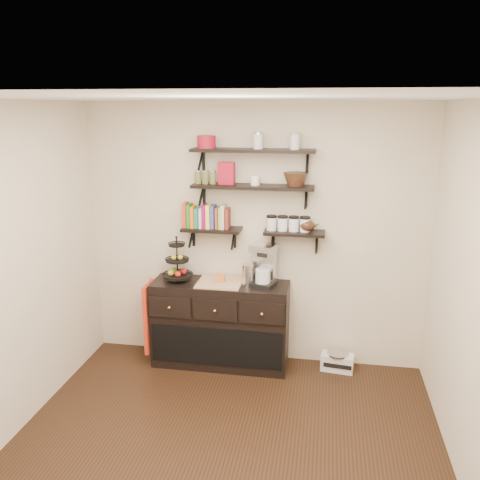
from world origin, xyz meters
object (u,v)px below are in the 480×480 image
(sideboard, at_px, (220,324))
(radio, at_px, (337,361))
(coffee_maker, at_px, (264,265))
(fruit_stand, at_px, (178,266))

(sideboard, xyz_separation_m, radio, (1.22, 0.06, -0.36))
(coffee_maker, relative_size, radio, 1.25)
(sideboard, relative_size, radio, 4.06)
(coffee_maker, xyz_separation_m, radio, (0.77, 0.03, -1.01))
(sideboard, height_order, radio, sideboard)
(coffee_maker, bearing_deg, sideboard, -158.96)
(fruit_stand, distance_m, coffee_maker, 0.89)
(radio, bearing_deg, fruit_stand, -171.11)
(coffee_maker, bearing_deg, radio, 19.39)
(sideboard, bearing_deg, coffee_maker, 3.79)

